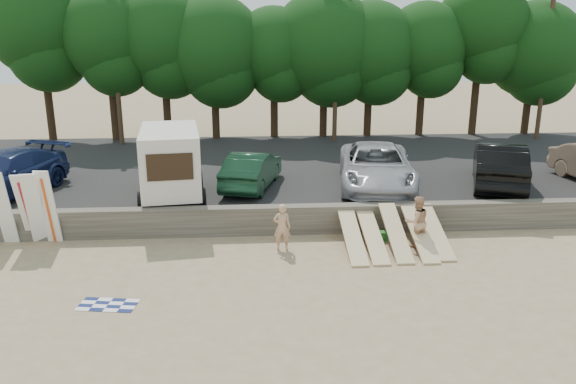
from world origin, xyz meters
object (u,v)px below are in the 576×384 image
car_2 (376,167)px  cooler (381,236)px  car_3 (499,165)px  beachgoer_b (417,222)px  box_trailer (171,160)px  car_1 (252,170)px  car_0 (3,175)px  beachgoer_a (282,227)px

car_2 → cooler: (-0.71, -4.16, -1.40)m
car_3 → cooler: bearing=55.5°
car_2 → beachgoer_b: bearing=-77.6°
car_2 → cooler: car_2 is taller
box_trailer → car_1: box_trailer is taller
car_0 → cooler: (13.82, -3.91, -1.39)m
box_trailer → car_2: (8.06, 0.96, -0.62)m
car_2 → car_3: car_3 is taller
car_2 → cooler: bearing=-91.3°
car_3 → cooler: 7.12m
beachgoer_a → beachgoer_b: beachgoer_b is taller
car_3 → car_1: bearing=17.8°
beachgoer_b → cooler: 1.38m
car_3 → car_0: bearing=21.0°
beachgoer_b → box_trailer: bearing=-37.6°
car_0 → car_2: car_2 is taller
box_trailer → beachgoer_b: (8.39, -3.78, -1.32)m
box_trailer → car_0: box_trailer is taller
box_trailer → cooler: (7.35, -3.21, -2.02)m
car_2 → car_1: bearing=-175.3°
car_0 → beachgoer_a: (10.43, -4.49, -0.77)m
car_0 → beachgoer_b: size_ratio=3.38×
beachgoer_a → car_3: bearing=-149.8°
cooler → car_0: bearing=157.8°
box_trailer → car_3: (13.08, 0.76, -0.58)m
car_0 → car_2: size_ratio=0.94×
car_0 → car_1: (9.50, 0.58, -0.11)m
car_0 → car_1: bearing=22.9°
beachgoer_a → car_1: bearing=-76.0°
box_trailer → car_3: box_trailer is taller
beachgoer_a → beachgoer_b: 4.42m
beachgoer_a → car_0: bearing=-19.7°
car_1 → beachgoer_b: car_1 is taller
box_trailer → car_1: bearing=15.7°
beachgoer_a → beachgoer_b: (4.42, 0.01, 0.08)m
car_3 → beachgoer_b: 6.57m
car_2 → beachgoer_b: size_ratio=3.60×
car_1 → beachgoer_b: size_ratio=2.59×
box_trailer → car_3: size_ratio=0.80×
car_0 → car_3: size_ratio=1.07×
car_2 → car_3: size_ratio=1.13×
box_trailer → car_0: 6.53m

